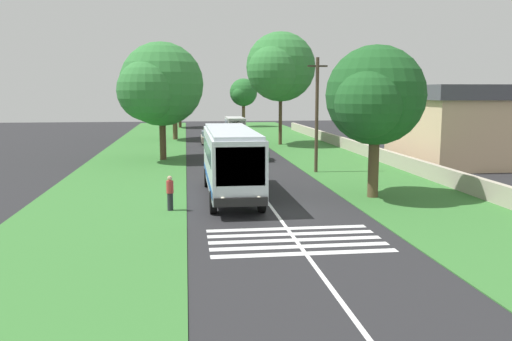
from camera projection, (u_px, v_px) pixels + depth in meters
The scene contains 20 objects.
ground at pixel (276, 213), 25.89m from camera, with size 160.00×160.00×0.00m, color #262628.
grass_verge_left at pixel (131, 171), 39.58m from camera, with size 120.00×8.00×0.04m, color #387533.
grass_verge_right at pixel (350, 167), 41.65m from camera, with size 120.00×8.00×0.04m, color #387533.
centre_line at pixel (243, 169), 40.62m from camera, with size 110.00×0.16×0.01m, color silver.
coach_bus at pixel (231, 158), 29.50m from camera, with size 11.16×2.62×3.73m.
zebra_crossing at pixel (296, 240), 21.24m from camera, with size 4.05×6.80×0.01m.
trailing_car_0 at pixel (255, 152), 46.10m from camera, with size 4.30×1.78×1.43m.
trailing_car_1 at pixel (248, 143), 53.96m from camera, with size 4.30×1.78×1.43m.
trailing_car_2 at pixel (209, 138), 59.83m from camera, with size 4.30×1.78×1.43m.
trailing_minibus_0 at pixel (235, 125), 67.31m from camera, with size 6.00×2.14×2.53m.
roadside_tree_left_0 at pixel (173, 85), 64.02m from camera, with size 7.75×6.43×9.83m.
roadside_tree_left_1 at pixel (178, 90), 85.27m from camera, with size 6.87×6.03×9.03m.
roadside_tree_left_2 at pixel (159, 86), 44.88m from camera, with size 8.27×6.93×9.73m.
roadside_tree_right_0 at pixel (243, 93), 87.67m from camera, with size 4.97×4.43×7.71m.
roadside_tree_right_1 at pixel (278, 69), 57.54m from camera, with size 9.07×7.41×11.90m.
roadside_tree_right_2 at pixel (373, 98), 28.84m from camera, with size 6.20×5.29×8.14m.
utility_pole at pixel (317, 113), 38.24m from camera, with size 0.24×1.40×8.02m.
roadside_wall at pixel (371, 152), 46.90m from camera, with size 70.00×0.40×1.05m, color #B2A893.
roadside_building at pixel (456, 124), 43.33m from camera, with size 11.33×8.29×6.20m.
pedestrian at pixel (170, 193), 26.22m from camera, with size 0.34×0.34×1.69m.
Camera 1 is at (-25.00, 4.15, 5.75)m, focal length 38.30 mm.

